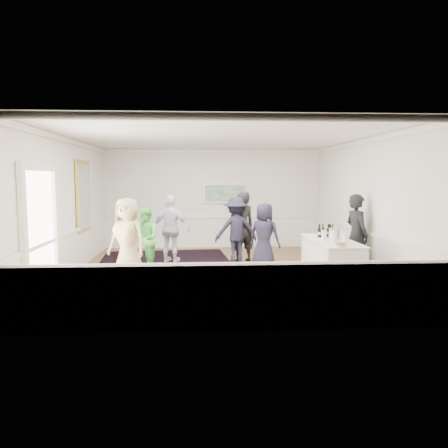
{
  "coord_description": "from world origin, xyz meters",
  "views": [
    {
      "loc": [
        -0.47,
        -10.25,
        2.26
      ],
      "look_at": [
        0.15,
        0.2,
        1.16
      ],
      "focal_mm": 35.0,
      "sensor_mm": 36.0,
      "label": 1
    }
  ],
  "objects": [
    {
      "name": "serving_table",
      "position": [
        2.45,
        -0.93,
        0.46
      ],
      "size": [
        0.86,
        2.27,
        0.92
      ],
      "color": "silver",
      "rests_on": "floor"
    },
    {
      "name": "guest_dark_a",
      "position": [
        0.54,
        1.35,
        0.89
      ],
      "size": [
        1.23,
        0.81,
        1.78
      ],
      "primitive_type": "imported",
      "rotation": [
        0.0,
        0.0,
        3.28
      ],
      "color": "#1D1C30",
      "rests_on": "floor"
    },
    {
      "name": "guest_dark_b",
      "position": [
        0.72,
        1.46,
        0.96
      ],
      "size": [
        0.82,
        0.69,
        1.92
      ],
      "primitive_type": "imported",
      "rotation": [
        0.0,
        0.0,
        3.52
      ],
      "color": "black",
      "rests_on": "floor"
    },
    {
      "name": "wall_left",
      "position": [
        -3.5,
        0.0,
        1.6
      ],
      "size": [
        0.02,
        8.0,
        3.2
      ],
      "primitive_type": "cube",
      "color": "white",
      "rests_on": "floor"
    },
    {
      "name": "mirror",
      "position": [
        -3.45,
        1.3,
        1.8
      ],
      "size": [
        0.05,
        1.25,
        1.85
      ],
      "color": "gold",
      "rests_on": "wall_left"
    },
    {
      "name": "wall_right",
      "position": [
        3.5,
        0.0,
        1.6
      ],
      "size": [
        0.02,
        8.0,
        3.2
      ],
      "primitive_type": "cube",
      "color": "white",
      "rests_on": "floor"
    },
    {
      "name": "wainscoting",
      "position": [
        0.0,
        0.0,
        0.5
      ],
      "size": [
        7.0,
        8.0,
        1.0
      ],
      "primitive_type": null,
      "color": "white",
      "rests_on": "floor"
    },
    {
      "name": "doorway",
      "position": [
        -3.45,
        -1.9,
        1.42
      ],
      "size": [
        0.1,
        1.78,
        2.56
      ],
      "color": "white",
      "rests_on": "wall_left"
    },
    {
      "name": "wall_front",
      "position": [
        0.0,
        -4.0,
        1.6
      ],
      "size": [
        7.0,
        0.02,
        3.2
      ],
      "primitive_type": "cube",
      "color": "white",
      "rests_on": "floor"
    },
    {
      "name": "ice_bucket",
      "position": [
        2.54,
        -0.74,
        1.03
      ],
      "size": [
        0.26,
        0.26,
        0.25
      ],
      "primitive_type": "cylinder",
      "color": "silver",
      "rests_on": "serving_table"
    },
    {
      "name": "guest_navy",
      "position": [
        1.18,
        0.55,
        0.83
      ],
      "size": [
        0.96,
        0.87,
        1.65
      ],
      "primitive_type": "imported",
      "rotation": [
        0.0,
        0.0,
        2.6
      ],
      "color": "#1D1C30",
      "rests_on": "floor"
    },
    {
      "name": "guest_lilac",
      "position": [
        -1.2,
        1.44,
        0.91
      ],
      "size": [
        1.16,
        0.79,
        1.83
      ],
      "primitive_type": "imported",
      "rotation": [
        0.0,
        0.0,
        2.78
      ],
      "color": "white",
      "rests_on": "floor"
    },
    {
      "name": "bartender",
      "position": [
        3.2,
        -0.4,
        0.95
      ],
      "size": [
        0.63,
        0.79,
        1.9
      ],
      "primitive_type": "imported",
      "rotation": [
        0.0,
        0.0,
        1.86
      ],
      "color": "black",
      "rests_on": "floor"
    },
    {
      "name": "area_rug",
      "position": [
        -1.34,
        1.05,
        0.01
      ],
      "size": [
        3.86,
        4.86,
        0.02
      ],
      "primitive_type": "cube",
      "rotation": [
        0.0,
        0.0,
        0.08
      ],
      "color": "black",
      "rests_on": "floor"
    },
    {
      "name": "juice_pitchers",
      "position": [
        2.45,
        -1.23,
        1.04
      ],
      "size": [
        0.45,
        0.62,
        0.24
      ],
      "color": "#6FAE3E",
      "rests_on": "serving_table"
    },
    {
      "name": "ceiling",
      "position": [
        0.0,
        0.0,
        3.2
      ],
      "size": [
        7.0,
        8.0,
        0.02
      ],
      "primitive_type": "cube",
      "color": "white",
      "rests_on": "wall_back"
    },
    {
      "name": "wine_bottles",
      "position": [
        2.45,
        -0.45,
        1.07
      ],
      "size": [
        0.39,
        0.25,
        0.31
      ],
      "color": "black",
      "rests_on": "serving_table"
    },
    {
      "name": "wall_back",
      "position": [
        0.0,
        4.0,
        1.6
      ],
      "size": [
        7.0,
        0.02,
        3.2
      ],
      "primitive_type": "cube",
      "color": "white",
      "rests_on": "floor"
    },
    {
      "name": "landscape_painting",
      "position": [
        0.4,
        3.95,
        1.78
      ],
      "size": [
        1.44,
        0.06,
        0.66
      ],
      "color": "white",
      "rests_on": "wall_back"
    },
    {
      "name": "guest_green",
      "position": [
        -1.78,
        0.46,
        0.78
      ],
      "size": [
        0.82,
        0.92,
        1.57
      ],
      "primitive_type": "imported",
      "rotation": [
        0.0,
        0.0,
        -1.23
      ],
      "color": "#5ED354",
      "rests_on": "floor"
    },
    {
      "name": "guest_tan",
      "position": [
        -2.03,
        -0.65,
        0.92
      ],
      "size": [
        1.07,
        0.92,
        1.84
      ],
      "primitive_type": "imported",
      "rotation": [
        0.0,
        0.0,
        -0.45
      ],
      "color": "tan",
      "rests_on": "floor"
    },
    {
      "name": "nut_bowl",
      "position": [
        2.33,
        -1.87,
        0.96
      ],
      "size": [
        0.25,
        0.25,
        0.08
      ],
      "color": "white",
      "rests_on": "serving_table"
    },
    {
      "name": "floor",
      "position": [
        0.0,
        0.0,
        0.0
      ],
      "size": [
        8.0,
        8.0,
        0.0
      ],
      "primitive_type": "plane",
      "color": "brown",
      "rests_on": "ground"
    }
  ]
}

